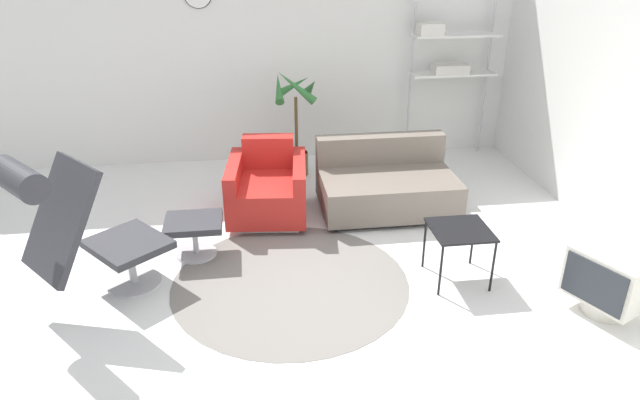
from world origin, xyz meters
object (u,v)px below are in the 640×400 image
object	(u,v)px
ottoman	(194,229)
armchair_red	(268,190)
side_table	(460,234)
shelf_unit	(447,55)
couch_low	(386,186)
lounge_chair	(73,219)
crt_television	(611,279)
potted_plant	(296,129)

from	to	relation	value
ottoman	armchair_red	world-z (taller)	armchair_red
ottoman	side_table	world-z (taller)	side_table
shelf_unit	couch_low	bearing A→B (deg)	-126.31
couch_low	side_table	world-z (taller)	couch_low
lounge_chair	ottoman	bearing A→B (deg)	90.00
lounge_chair	crt_television	xyz separation A→B (m)	(3.90, -0.62, -0.45)
ottoman	crt_television	distance (m)	3.38
couch_low	potted_plant	distance (m)	1.36
side_table	crt_television	distance (m)	1.14
armchair_red	shelf_unit	bearing A→B (deg)	-142.23
ottoman	couch_low	size ratio (longest dim) A/B	0.37
lounge_chair	shelf_unit	world-z (taller)	shelf_unit
armchair_red	couch_low	xyz separation A→B (m)	(1.21, 0.00, -0.03)
ottoman	shelf_unit	world-z (taller)	shelf_unit
couch_low	crt_television	xyz separation A→B (m)	(1.23, -1.98, 0.04)
armchair_red	crt_television	size ratio (longest dim) A/B	1.41
lounge_chair	potted_plant	size ratio (longest dim) A/B	0.97
couch_low	side_table	xyz separation A→B (m)	(0.27, -1.39, 0.17)
armchair_red	side_table	xyz separation A→B (m)	(1.48, -1.39, 0.14)
lounge_chair	shelf_unit	xyz separation A→B (m)	(3.70, 2.77, 0.55)
armchair_red	couch_low	size ratio (longest dim) A/B	0.70
ottoman	potted_plant	distance (m)	2.07
couch_low	crt_television	bearing A→B (deg)	121.71
lounge_chair	couch_low	size ratio (longest dim) A/B	0.92
armchair_red	side_table	distance (m)	2.04
armchair_red	potted_plant	world-z (taller)	potted_plant
armchair_red	couch_low	bearing A→B (deg)	-174.28
ottoman	shelf_unit	xyz separation A→B (m)	(2.93, 2.12, 1.03)
side_table	potted_plant	size ratio (longest dim) A/B	0.36
armchair_red	potted_plant	distance (m)	1.14
lounge_chair	couch_low	world-z (taller)	lounge_chair
couch_low	crt_television	world-z (taller)	couch_low
side_table	potted_plant	world-z (taller)	potted_plant
lounge_chair	potted_plant	bearing A→B (deg)	102.19
armchair_red	potted_plant	xyz separation A→B (m)	(0.39, 1.03, 0.28)
lounge_chair	crt_television	distance (m)	3.97
ottoman	armchair_red	distance (m)	0.98
lounge_chair	couch_low	bearing A→B (deg)	76.77
potted_plant	lounge_chair	bearing A→B (deg)	-127.54
ottoman	potted_plant	bearing A→B (deg)	58.45
ottoman	potted_plant	size ratio (longest dim) A/B	0.38
side_table	crt_television	world-z (taller)	crt_television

